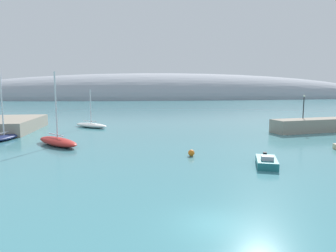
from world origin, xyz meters
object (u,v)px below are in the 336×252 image
object	(u,v)px
sailboat_red_near_shore	(58,141)
sailboat_white_outer_mooring	(91,125)
harbor_lamp_post	(304,104)
motorboat_teal_alongside_breakwater	(267,162)
sailboat_navy_mid_mooring	(4,136)
mooring_buoy_orange	(191,153)

from	to	relation	value
sailboat_red_near_shore	sailboat_white_outer_mooring	world-z (taller)	sailboat_red_near_shore
sailboat_white_outer_mooring	harbor_lamp_post	world-z (taller)	sailboat_white_outer_mooring
motorboat_teal_alongside_breakwater	harbor_lamp_post	distance (m)	26.42
sailboat_navy_mid_mooring	harbor_lamp_post	world-z (taller)	sailboat_navy_mid_mooring
sailboat_navy_mid_mooring	motorboat_teal_alongside_breakwater	size ratio (longest dim) A/B	2.28
sailboat_red_near_shore	mooring_buoy_orange	xyz separation A→B (m)	(15.66, -7.99, -0.23)
sailboat_red_near_shore	sailboat_white_outer_mooring	bearing A→B (deg)	131.94
sailboat_navy_mid_mooring	mooring_buoy_orange	xyz separation A→B (m)	(24.06, -13.16, -0.17)
sailboat_navy_mid_mooring	motorboat_teal_alongside_breakwater	world-z (taller)	sailboat_navy_mid_mooring
sailboat_white_outer_mooring	harbor_lamp_post	xyz separation A→B (m)	(35.87, -9.58, 4.18)
sailboat_red_near_shore	harbor_lamp_post	world-z (taller)	sailboat_red_near_shore
harbor_lamp_post	mooring_buoy_orange	bearing A→B (deg)	-145.17
sailboat_red_near_shore	sailboat_navy_mid_mooring	distance (m)	9.86
sailboat_navy_mid_mooring	motorboat_teal_alongside_breakwater	bearing A→B (deg)	-108.98
motorboat_teal_alongside_breakwater	sailboat_navy_mid_mooring	bearing A→B (deg)	-99.95
motorboat_teal_alongside_breakwater	sailboat_red_near_shore	bearing A→B (deg)	-99.67
sailboat_red_near_shore	sailboat_navy_mid_mooring	world-z (taller)	sailboat_navy_mid_mooring
sailboat_navy_mid_mooring	sailboat_white_outer_mooring	size ratio (longest dim) A/B	1.42
sailboat_red_near_shore	motorboat_teal_alongside_breakwater	bearing A→B (deg)	18.47
sailboat_navy_mid_mooring	sailboat_white_outer_mooring	distance (m)	15.95
sailboat_red_near_shore	harbor_lamp_post	bearing A→B (deg)	60.30
motorboat_teal_alongside_breakwater	harbor_lamp_post	size ratio (longest dim) A/B	1.13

